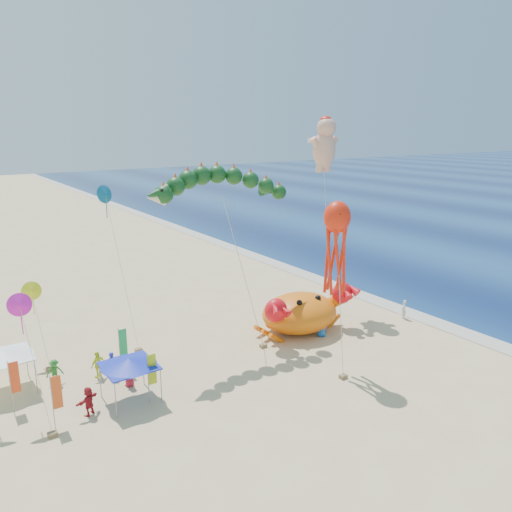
{
  "coord_description": "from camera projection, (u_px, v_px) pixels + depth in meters",
  "views": [
    {
      "loc": [
        -22.41,
        -27.67,
        15.86
      ],
      "look_at": [
        -2.0,
        2.0,
        6.5
      ],
      "focal_mm": 35.0,
      "sensor_mm": 36.0,
      "label": 1
    }
  ],
  "objects": [
    {
      "name": "ground",
      "position": [
        292.0,
        339.0,
        38.34
      ],
      "size": [
        320.0,
        320.0,
        0.0
      ],
      "primitive_type": "plane",
      "color": "#D1B784",
      "rests_on": "ground"
    },
    {
      "name": "foam_strip",
      "position": [
        396.0,
        308.0,
        44.92
      ],
      "size": [
        320.0,
        320.0,
        0.0
      ],
      "primitive_type": "plane",
      "color": "silver",
      "rests_on": "ground"
    },
    {
      "name": "beachgoers",
      "position": [
        163.0,
        362.0,
        32.79
      ],
      "size": [
        28.06,
        5.86,
        1.82
      ],
      "color": "#A61A24",
      "rests_on": "ground"
    },
    {
      "name": "small_kites",
      "position": [
        41.0,
        274.0,
        30.85
      ],
      "size": [
        10.55,
        10.31,
        11.89
      ],
      "color": "#E919BF",
      "rests_on": "ground"
    },
    {
      "name": "cherub_kite",
      "position": [
        325.0,
        143.0,
        43.04
      ],
      "size": [
        2.16,
        3.39,
        16.75
      ],
      "color": "#E1A189",
      "rests_on": "ground"
    },
    {
      "name": "canopy_white",
      "position": [
        3.0,
        354.0,
        30.35
      ],
      "size": [
        3.47,
        3.47,
        2.71
      ],
      "color": "gray",
      "rests_on": "ground"
    },
    {
      "name": "crab_inflatable",
      "position": [
        301.0,
        312.0,
        39.51
      ],
      "size": [
        8.57,
        5.35,
        3.76
      ],
      "color": "orange",
      "rests_on": "ground"
    },
    {
      "name": "octopus_kite",
      "position": [
        336.0,
        241.0,
        32.11
      ],
      "size": [
        1.86,
        2.89,
        11.32
      ],
      "color": "red",
      "rests_on": "ground"
    },
    {
      "name": "feather_flags",
      "position": [
        88.0,
        371.0,
        29.2
      ],
      "size": [
        7.36,
        4.63,
        3.2
      ],
      "color": "gray",
      "rests_on": "ground"
    },
    {
      "name": "dragon_kite",
      "position": [
        220.0,
        189.0,
        35.33
      ],
      "size": [
        11.51,
        4.54,
        12.8
      ],
      "color": "#0F3915",
      "rests_on": "ground"
    },
    {
      "name": "canopy_blue",
      "position": [
        129.0,
        363.0,
        29.23
      ],
      "size": [
        3.27,
        3.27,
        2.71
      ],
      "color": "gray",
      "rests_on": "ground"
    }
  ]
}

